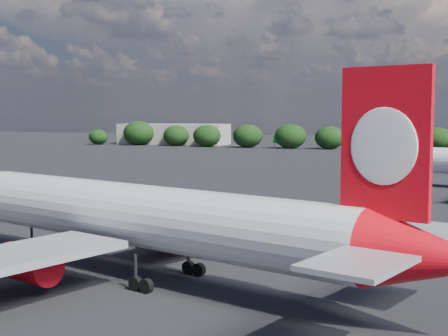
% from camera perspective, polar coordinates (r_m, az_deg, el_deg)
% --- Properties ---
extents(ground, '(500.00, 500.00, 0.00)m').
position_cam_1_polar(ground, '(100.06, 0.04, -2.01)').
color(ground, black).
rests_on(ground, ground).
extents(qantas_airliner, '(44.36, 42.62, 14.86)m').
position_cam_1_polar(qantas_airliner, '(45.64, -5.86, -4.79)').
color(qantas_airliner, silver).
rests_on(qantas_airliner, ground).
extents(terminal_building, '(42.00, 16.00, 8.00)m').
position_cam_1_polar(terminal_building, '(246.04, -4.60, 3.11)').
color(terminal_building, '#9D9487').
rests_on(terminal_building, ground).
extents(highway_sign, '(6.00, 0.30, 4.50)m').
position_cam_1_polar(highway_sign, '(216.12, 5.26, 2.60)').
color(highway_sign, '#14681E').
rests_on(highway_sign, ground).
extents(billboard_yellow, '(5.00, 0.30, 5.50)m').
position_cam_1_polar(billboard_yellow, '(217.22, 13.37, 2.69)').
color(billboard_yellow, '#F8AE16').
rests_on(billboard_yellow, ground).
extents(horizon_treeline, '(206.45, 13.86, 9.28)m').
position_cam_1_polar(horizon_treeline, '(215.55, 11.43, 2.76)').
color(horizon_treeline, black).
rests_on(horizon_treeline, ground).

